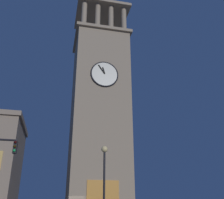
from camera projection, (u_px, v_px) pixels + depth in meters
clocktower at (99, 115)px, 31.52m from camera, size 7.16×6.66×29.89m
street_lamp at (104, 171)px, 17.13m from camera, size 0.44×0.44×5.37m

